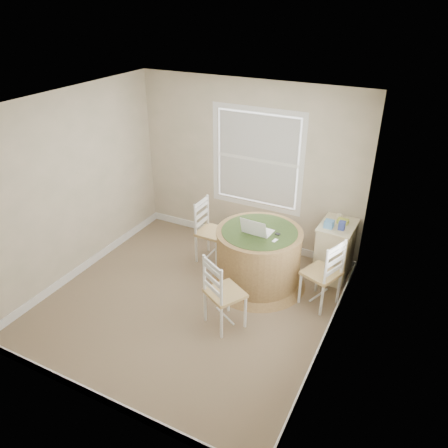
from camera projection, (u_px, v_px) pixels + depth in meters
The scene contains 14 objects.
room at pixel (205, 212), 5.26m from camera, with size 3.64×3.64×2.64m.
round_table at pixel (258, 255), 5.98m from camera, with size 1.35×1.35×0.84m.
chair_left at pixel (212, 232), 6.52m from camera, with size 0.42×0.40×0.95m, color white, non-canonical shape.
chair_near at pixel (225, 293), 5.21m from camera, with size 0.42×0.40×0.95m, color white, non-canonical shape.
chair_right at pixel (321, 273), 5.58m from camera, with size 0.42×0.40×0.95m, color white, non-canonical shape.
laptop at pixel (257, 230), 5.74m from camera, with size 0.38×0.34×0.25m.
mouse at pixel (266, 235), 5.70m from camera, with size 0.07×0.11×0.04m, color white.
phone at pixel (275, 241), 5.57m from camera, with size 0.04×0.09×0.02m, color #B7BABF.
keys at pixel (278, 234), 5.71m from camera, with size 0.06×0.05×0.03m, color black.
corner_chest at pixel (334, 250), 6.17m from camera, with size 0.49×0.64×0.83m.
tissue_box at pixel (328, 224), 5.88m from camera, with size 0.12×0.12×0.10m, color #5E9CD8.
box_yellow at pixel (343, 221), 6.00m from camera, with size 0.15×0.10×0.06m, color #B7C545.
box_blue at pixel (342, 226), 5.81m from camera, with size 0.08×0.08×0.12m, color #3545A1.
cup_cream at pixel (339, 217), 6.08m from camera, with size 0.07×0.07×0.09m, color beige.
Camera 1 is at (2.50, -3.92, 3.67)m, focal length 35.00 mm.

